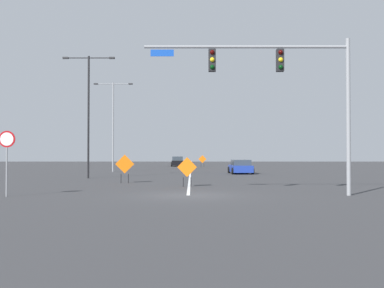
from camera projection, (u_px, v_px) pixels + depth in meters
The scene contains 11 objects.
ground at pixel (188, 195), 21.45m from camera, with size 185.81×185.81×0.00m, color #38383A.
road_centre_stripe at pixel (191, 166), 73.06m from camera, with size 0.16×103.23×0.01m.
traffic_signal_assembly at pixel (284, 78), 21.56m from camera, with size 9.73×0.44×7.41m.
stop_sign at pixel (7, 150), 20.88m from camera, with size 0.76×0.07×3.01m.
street_lamp_far_left at pixel (113, 119), 49.63m from camera, with size 4.22×0.24×9.70m.
street_lamp_far_right at pixel (89, 107), 36.67m from camera, with size 4.17×0.24×9.82m.
construction_sign_median_near at pixel (203, 160), 66.77m from camera, with size 1.17×0.05×1.75m.
construction_sign_left_shoulder at pixel (125, 165), 30.56m from camera, with size 1.27×0.06×1.90m.
construction_sign_right_shoulder at pixel (187, 168), 27.11m from camera, with size 1.17×0.23×1.76m.
car_blue_near at pixel (241, 167), 44.84m from camera, with size 2.26×4.27×1.37m.
car_black_mid at pixel (178, 162), 71.40m from camera, with size 2.15×4.38×1.53m.
Camera 1 is at (0.18, -21.50, 1.96)m, focal length 42.81 mm.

